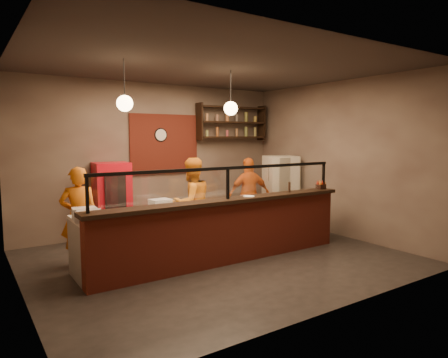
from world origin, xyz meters
TOP-DOWN VIEW (x-y plane):
  - floor at (0.00, 0.00)m, footprint 6.00×6.00m
  - ceiling at (0.00, 0.00)m, footprint 6.00×6.00m
  - wall_back at (0.00, 2.50)m, footprint 6.00×0.00m
  - wall_left at (-3.00, 0.00)m, footprint 0.00×5.00m
  - wall_right at (3.00, 0.00)m, footprint 0.00×5.00m
  - wall_front at (0.00, -2.50)m, footprint 6.00×0.00m
  - brick_patch at (0.20, 2.47)m, footprint 1.60×0.04m
  - service_counter at (0.00, -0.30)m, footprint 4.60×0.25m
  - counter_ledge at (0.00, -0.30)m, footprint 4.70×0.37m
  - worktop_cabinet at (0.00, 0.20)m, footprint 4.60×0.75m
  - worktop at (0.00, 0.20)m, footprint 4.60×0.75m
  - sneeze_guard at (0.00, -0.30)m, footprint 4.50×0.05m
  - wall_shelving at (1.90, 2.32)m, footprint 1.84×0.28m
  - wall_clock at (0.10, 2.46)m, footprint 0.30×0.04m
  - pendant_left at (-1.50, 0.20)m, footprint 0.24×0.24m
  - pendant_right at (0.40, 0.20)m, footprint 0.24×0.24m
  - cook_left at (-2.05, 0.90)m, footprint 0.66×0.52m
  - cook_mid at (-0.07, 0.79)m, footprint 0.87×0.71m
  - cook_right at (1.64, 1.28)m, footprint 1.01×0.61m
  - fridge at (2.60, 1.35)m, footprint 0.83×0.80m
  - red_cooler at (-1.11, 2.15)m, footprint 0.72×0.67m
  - pizza_dough at (0.77, 0.19)m, footprint 0.56×0.56m
  - prep_tub_a at (-2.15, 0.15)m, footprint 0.35×0.30m
  - prep_tub_b at (-0.92, 0.29)m, footprint 0.33×0.27m
  - prep_tub_c at (-2.15, -0.06)m, footprint 0.38×0.35m
  - rolling_pin at (-0.63, 0.14)m, footprint 0.38×0.15m
  - condiment_caddy at (2.20, -0.26)m, footprint 0.16×0.13m
  - pepper_mill at (1.36, -0.28)m, footprint 0.05×0.05m
  - small_plate at (0.43, -0.30)m, footprint 0.20×0.20m

SIDE VIEW (x-z plane):
  - floor at x=0.00m, z-range 0.00..0.00m
  - worktop_cabinet at x=0.00m, z-range 0.00..0.85m
  - service_counter at x=0.00m, z-range 0.00..1.00m
  - red_cooler at x=-1.11m, z-range 0.00..1.56m
  - cook_left at x=-2.05m, z-range 0.00..1.59m
  - cook_right at x=1.64m, z-range 0.00..1.61m
  - fridge at x=2.60m, z-range 0.00..1.62m
  - cook_mid at x=-0.07m, z-range 0.00..1.68m
  - worktop at x=0.00m, z-range 0.85..0.90m
  - pizza_dough at x=0.77m, z-range 0.90..0.91m
  - rolling_pin at x=-0.63m, z-range 0.90..0.96m
  - prep_tub_c at x=-2.15m, z-range 0.90..1.06m
  - prep_tub_b at x=-0.92m, z-range 0.90..1.06m
  - prep_tub_a at x=-2.15m, z-range 0.90..1.06m
  - counter_ledge at x=0.00m, z-range 1.00..1.06m
  - small_plate at x=0.43m, z-range 1.06..1.07m
  - condiment_caddy at x=2.20m, z-range 1.06..1.15m
  - pepper_mill at x=1.36m, z-range 1.06..1.25m
  - sneeze_guard at x=0.00m, z-range 1.11..1.63m
  - wall_back at x=0.00m, z-range -1.40..4.60m
  - wall_left at x=-3.00m, z-range -0.90..4.10m
  - wall_right at x=3.00m, z-range -0.90..4.10m
  - wall_front at x=0.00m, z-range -1.40..4.60m
  - brick_patch at x=0.20m, z-range 1.25..2.55m
  - wall_clock at x=0.10m, z-range 1.95..2.25m
  - wall_shelving at x=1.90m, z-range 1.98..2.83m
  - pendant_left at x=-1.50m, z-range 2.17..2.94m
  - pendant_right at x=0.40m, z-range 2.17..2.94m
  - ceiling at x=0.00m, z-range 3.20..3.20m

